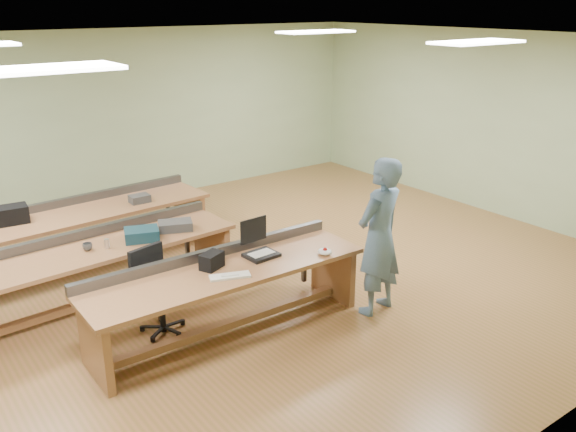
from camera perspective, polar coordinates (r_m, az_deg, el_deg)
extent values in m
plane|color=#925D37|center=(7.94, -5.00, -6.16)|extent=(10.00, 10.00, 0.00)
plane|color=silver|center=(7.17, -5.72, 15.98)|extent=(10.00, 10.00, 0.00)
cube|color=#A1BA8D|center=(10.96, -16.42, 8.61)|extent=(10.00, 0.04, 3.00)
cube|color=#A1BA8D|center=(4.67, 21.31, -6.38)|extent=(10.00, 0.04, 3.00)
cube|color=#A1BA8D|center=(10.80, 18.18, 8.29)|extent=(0.04, 8.00, 3.00)
cube|color=white|center=(4.81, -22.66, 12.52)|extent=(1.20, 0.50, 0.03)
cube|color=white|center=(7.74, 17.26, 15.28)|extent=(1.20, 0.50, 0.03)
cube|color=white|center=(9.83, 2.64, 16.84)|extent=(1.20, 0.50, 0.03)
cube|color=#96663F|center=(6.49, -5.70, -5.23)|extent=(3.13, 0.86, 0.05)
cube|color=#96663F|center=(6.16, -17.62, -11.56)|extent=(0.08, 0.73, 0.70)
cube|color=#96663F|center=(7.42, 4.21, -5.07)|extent=(0.08, 0.73, 0.70)
cube|color=#96663F|center=(6.78, -5.52, -10.03)|extent=(2.83, 0.12, 0.08)
cube|color=#4A4B51|center=(6.76, -7.35, -3.51)|extent=(3.13, 0.10, 0.11)
cube|color=#96663F|center=(7.38, -16.87, -2.87)|extent=(3.21, 1.06, 0.05)
cube|color=#96663F|center=(8.16, -7.14, -2.81)|extent=(0.13, 0.75, 0.70)
cube|color=#96663F|center=(7.64, -16.41, -7.21)|extent=(2.86, 0.30, 0.08)
cube|color=#4A4B51|center=(7.69, -18.11, -1.46)|extent=(3.16, 0.30, 0.11)
cube|color=#96663F|center=(8.68, -17.98, 0.38)|extent=(3.34, 1.11, 0.05)
cube|color=#96663F|center=(9.45, -9.20, 0.25)|extent=(0.14, 0.78, 0.70)
cube|color=#96663F|center=(8.90, -17.57, -3.42)|extent=(2.98, 0.32, 0.08)
cube|color=#4A4B51|center=(9.01, -19.05, 1.49)|extent=(3.28, 0.32, 0.11)
imported|color=#6283A1|center=(6.93, 8.53, -1.94)|extent=(0.74, 0.56, 1.84)
cube|color=black|center=(6.77, -2.51, -3.67)|extent=(0.37, 0.31, 0.04)
cube|color=black|center=(6.77, -3.26, -1.32)|extent=(0.35, 0.04, 0.28)
cube|color=beige|center=(6.31, -5.45, -5.63)|extent=(0.44, 0.27, 0.02)
ellipsoid|color=white|center=(6.82, 3.47, -3.33)|extent=(0.18, 0.20, 0.07)
cube|color=black|center=(6.50, -7.15, -4.17)|extent=(0.30, 0.25, 0.17)
cylinder|color=black|center=(6.84, -11.68, -8.80)|extent=(0.06, 0.06, 0.47)
cube|color=black|center=(6.72, -11.83, -6.89)|extent=(0.54, 0.54, 0.06)
cube|color=black|center=(6.77, -13.12, -4.40)|extent=(0.43, 0.15, 0.40)
cylinder|color=black|center=(6.94, -11.57, -10.27)|extent=(0.62, 0.62, 0.06)
cube|color=#143341|center=(7.41, -13.53, -1.68)|extent=(0.47, 0.41, 0.14)
cube|color=#3A3A3D|center=(7.65, -10.50, -0.88)|extent=(0.47, 0.39, 0.11)
imported|color=#3A3A3D|center=(7.29, -18.26, -2.75)|extent=(0.13, 0.13, 0.09)
cylinder|color=silver|center=(7.28, -16.58, -2.48)|extent=(0.07, 0.07, 0.11)
cube|color=black|center=(8.50, -24.44, 0.12)|extent=(0.42, 0.32, 0.22)
cube|color=#3A3A3D|center=(8.80, -13.71, 1.59)|extent=(0.27, 0.20, 0.11)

